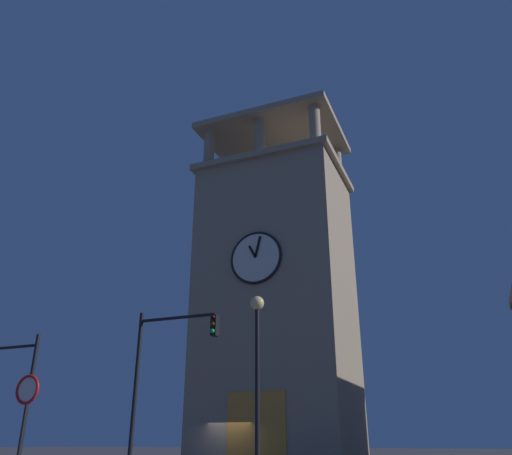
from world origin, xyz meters
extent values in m
cube|color=gray|center=(-1.50, -3.47, 8.94)|extent=(8.58, 6.77, 17.88)
cube|color=gray|center=(-1.50, -3.47, 18.08)|extent=(9.18, 7.37, 0.40)
cylinder|color=gray|center=(-5.19, -0.69, 19.69)|extent=(0.70, 0.70, 2.82)
cylinder|color=gray|center=(-1.50, -0.69, 19.69)|extent=(0.70, 0.70, 2.82)
cylinder|color=gray|center=(2.19, -0.69, 19.69)|extent=(0.70, 0.70, 2.82)
cylinder|color=gray|center=(-5.19, -6.25, 19.69)|extent=(0.70, 0.70, 2.82)
cylinder|color=gray|center=(-1.50, -6.25, 19.69)|extent=(0.70, 0.70, 2.82)
cylinder|color=gray|center=(2.19, -6.25, 19.69)|extent=(0.70, 0.70, 2.82)
cube|color=gray|center=(-1.50, -3.47, 21.30)|extent=(9.18, 7.37, 0.40)
cylinder|color=black|center=(-1.50, -3.47, 22.65)|extent=(0.12, 0.12, 2.31)
cylinder|color=silver|center=(-1.50, -0.03, 11.30)|extent=(2.99, 0.12, 2.99)
torus|color=black|center=(-1.50, -0.01, 11.30)|extent=(3.15, 0.16, 3.15)
cube|color=black|center=(-1.31, 0.07, 11.66)|extent=(0.49, 0.06, 0.79)
cube|color=black|center=(-1.66, 0.07, 11.91)|extent=(0.43, 0.06, 1.26)
cube|color=orange|center=(-1.50, -0.14, 2.00)|extent=(3.20, 0.24, 4.00)
cylinder|color=black|center=(4.20, 9.49, 2.82)|extent=(0.16, 0.16, 5.65)
cylinder|color=black|center=(5.61, 9.49, 5.22)|extent=(2.82, 0.12, 0.12)
cylinder|color=black|center=(-0.51, 9.12, 3.10)|extent=(0.16, 0.16, 6.20)
cylinder|color=black|center=(-2.10, 9.12, 5.88)|extent=(3.17, 0.12, 0.12)
cube|color=black|center=(-3.69, 9.12, 5.46)|extent=(0.22, 0.30, 0.75)
sphere|color=#360505|center=(-3.69, 9.30, 5.73)|extent=(0.16, 0.16, 0.16)
sphere|color=#392705|center=(-3.69, 9.30, 5.48)|extent=(0.16, 0.16, 0.16)
sphere|color=#18C154|center=(-3.69, 9.30, 5.23)|extent=(0.16, 0.16, 0.16)
cylinder|color=black|center=(-6.03, 10.81, 2.72)|extent=(0.14, 0.14, 5.44)
sphere|color=#F9DB8C|center=(-6.03, 10.81, 5.66)|extent=(0.44, 0.44, 0.44)
cylinder|color=black|center=(-1.00, 14.61, 1.50)|extent=(0.08, 0.08, 3.00)
cylinder|color=white|center=(-1.00, 14.65, 2.90)|extent=(0.70, 0.04, 0.70)
torus|color=red|center=(-1.00, 14.67, 2.90)|extent=(0.78, 0.08, 0.78)
camera|label=1|loc=(-12.05, 25.44, 1.65)|focal=35.80mm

